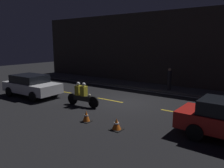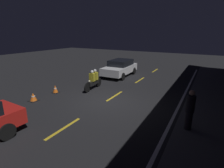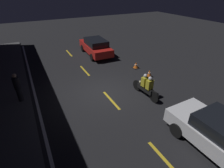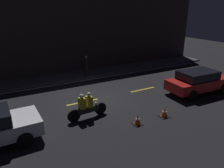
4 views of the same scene
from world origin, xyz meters
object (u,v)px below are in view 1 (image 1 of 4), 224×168
object	(u,v)px
traffic_cone_near	(86,116)
traffic_cone_mid	(116,124)
motorcycle	(82,95)
pedestrian	(169,79)
sedan_white	(31,85)

from	to	relation	value
traffic_cone_near	traffic_cone_mid	size ratio (longest dim) A/B	1.03
motorcycle	traffic_cone_near	xyz separation A→B (m)	(1.94, -1.78, -0.41)
motorcycle	pedestrian	world-z (taller)	pedestrian
traffic_cone_near	pedestrian	world-z (taller)	pedestrian
sedan_white	pedestrian	distance (m)	9.93
sedan_white	pedestrian	bearing A→B (deg)	41.83
traffic_cone_near	traffic_cone_mid	bearing A→B (deg)	-0.09
traffic_cone_near	motorcycle	bearing A→B (deg)	137.33
sedan_white	pedestrian	world-z (taller)	pedestrian
traffic_cone_mid	traffic_cone_near	bearing A→B (deg)	179.91
pedestrian	sedan_white	bearing A→B (deg)	-136.82
motorcycle	traffic_cone_near	bearing A→B (deg)	-47.01
sedan_white	motorcycle	distance (m)	4.51
sedan_white	traffic_cone_near	distance (m)	6.66
traffic_cone_near	traffic_cone_mid	world-z (taller)	traffic_cone_near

